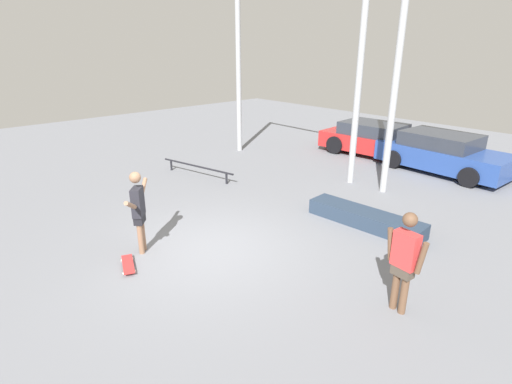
{
  "coord_description": "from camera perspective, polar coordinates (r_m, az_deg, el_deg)",
  "views": [
    {
      "loc": [
        6.34,
        -4.43,
        4.21
      ],
      "look_at": [
        -0.36,
        1.73,
        0.81
      ],
      "focal_mm": 28.0,
      "sensor_mm": 36.0,
      "label": 1
    }
  ],
  "objects": [
    {
      "name": "parked_car_blue",
      "position": [
        15.22,
        25.06,
        5.04
      ],
      "size": [
        4.39,
        2.17,
        1.34
      ],
      "rotation": [
        0.0,
        0.0,
        -0.06
      ],
      "color": "#284793",
      "rests_on": "ground_plane"
    },
    {
      "name": "skateboard",
      "position": [
        8.49,
        -17.82,
        -9.81
      ],
      "size": [
        0.8,
        0.48,
        0.08
      ],
      "rotation": [
        0.0,
        0.0,
        -0.37
      ],
      "color": "red",
      "rests_on": "ground_plane"
    },
    {
      "name": "skateboarder",
      "position": [
        8.6,
        -16.45,
        -2.16
      ],
      "size": [
        1.15,
        1.05,
        1.79
      ],
      "rotation": [
        0.0,
        0.0,
        -0.74
      ],
      "color": "#8C664C",
      "rests_on": "ground_plane"
    },
    {
      "name": "ground_plane",
      "position": [
        8.81,
        -6.76,
        -8.21
      ],
      "size": [
        36.0,
        36.0,
        0.0
      ],
      "primitive_type": "plane",
      "color": "slate"
    },
    {
      "name": "grind_rail",
      "position": [
        13.47,
        -8.39,
        3.47
      ],
      "size": [
        3.02,
        0.69,
        0.39
      ],
      "rotation": [
        0.0,
        0.0,
        0.21
      ],
      "color": "black",
      "rests_on": "ground_plane"
    },
    {
      "name": "parked_car_red",
      "position": [
        16.59,
        16.66,
        7.2
      ],
      "size": [
        4.39,
        2.16,
        1.29
      ],
      "rotation": [
        0.0,
        0.0,
        0.06
      ],
      "color": "red",
      "rests_on": "ground_plane"
    },
    {
      "name": "bystander",
      "position": [
        6.87,
        20.44,
        -8.86
      ],
      "size": [
        0.74,
        0.25,
        1.78
      ],
      "rotation": [
        0.0,
        0.0,
        3.02
      ],
      "color": "brown",
      "rests_on": "ground_plane"
    },
    {
      "name": "canopy_support_left",
      "position": [
        14.3,
        4.99,
        18.12
      ],
      "size": [
        5.72,
        0.2,
        5.95
      ],
      "color": "#A5A8AD",
      "rests_on": "ground_plane"
    },
    {
      "name": "grind_box",
      "position": [
        10.15,
        15.32,
        -3.63
      ],
      "size": [
        2.94,
        0.84,
        0.37
      ],
      "primitive_type": "cube",
      "rotation": [
        0.0,
        0.0,
        0.06
      ],
      "color": "#28384C",
      "rests_on": "ground_plane"
    },
    {
      "name": "canopy_support_right",
      "position": [
        10.93,
        32.64,
        14.41
      ],
      "size": [
        5.72,
        0.2,
        5.95
      ],
      "color": "#A5A8AD",
      "rests_on": "ground_plane"
    }
  ]
}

